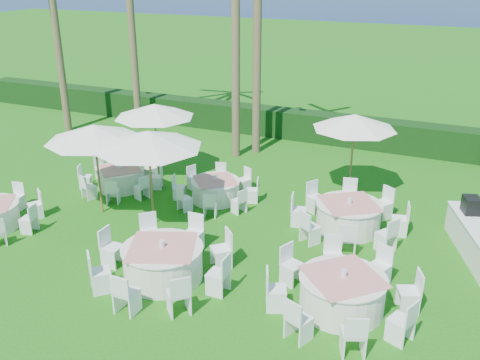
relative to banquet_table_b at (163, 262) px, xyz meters
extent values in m
plane|color=#176010|center=(-0.72, 0.05, -0.46)|extent=(120.00, 120.00, 0.00)
cube|color=black|center=(-0.72, 12.05, 0.14)|extent=(34.00, 1.00, 1.20)
plane|color=#071C49|center=(-0.72, 102.05, -0.46)|extent=(260.00, 260.00, 0.00)
cube|color=white|center=(-4.79, 0.53, -0.04)|extent=(0.46, 0.46, 0.84)
cube|color=white|center=(-5.31, 1.35, -0.04)|extent=(0.55, 0.55, 0.84)
cube|color=white|center=(-6.26, 1.55, -0.04)|extent=(0.46, 0.46, 0.84)
cylinder|color=silver|center=(0.00, 0.00, -0.04)|extent=(1.92, 1.92, 0.83)
cylinder|color=silver|center=(0.00, 0.00, 0.38)|extent=(2.00, 2.00, 0.03)
cube|color=#D77B78|center=(0.00, 0.00, 0.41)|extent=(2.01, 2.01, 0.01)
cylinder|color=silver|center=(0.00, 0.00, 0.49)|extent=(0.13, 0.13, 0.18)
cube|color=white|center=(1.50, -0.02, 0.04)|extent=(0.47, 0.47, 1.00)
cube|color=white|center=(1.07, 1.05, 0.04)|extent=(0.66, 0.66, 1.00)
cube|color=white|center=(0.02, 1.50, 0.04)|extent=(0.47, 0.47, 1.00)
cube|color=white|center=(-1.05, 1.07, 0.04)|extent=(0.66, 0.66, 1.00)
cube|color=white|center=(-1.50, 0.02, 0.04)|extent=(0.47, 0.47, 1.00)
cube|color=white|center=(-1.07, -1.05, 0.04)|extent=(0.66, 0.66, 1.00)
cube|color=white|center=(-0.02, -1.50, 0.04)|extent=(0.47, 0.47, 1.00)
cube|color=white|center=(1.05, -1.07, 0.04)|extent=(0.66, 0.66, 1.00)
cylinder|color=silver|center=(4.31, 0.50, -0.05)|extent=(1.87, 1.87, 0.81)
cylinder|color=silver|center=(4.31, 0.50, 0.36)|extent=(1.95, 1.95, 0.03)
cube|color=#D77B78|center=(4.31, 0.50, 0.39)|extent=(2.14, 2.14, 0.01)
cylinder|color=silver|center=(4.31, 0.50, 0.47)|extent=(0.13, 0.13, 0.17)
cube|color=white|center=(5.66, 1.05, 0.03)|extent=(0.59, 0.59, 0.98)
cube|color=white|center=(4.87, 1.85, 0.03)|extent=(0.60, 0.60, 0.98)
cube|color=white|center=(3.76, 1.85, 0.03)|extent=(0.59, 0.59, 0.98)
cube|color=white|center=(2.96, 1.06, 0.03)|extent=(0.60, 0.60, 0.98)
cube|color=white|center=(2.95, -0.05, 0.03)|extent=(0.59, 0.59, 0.98)
cube|color=white|center=(3.74, -0.85, 0.03)|extent=(0.60, 0.60, 0.98)
cube|color=white|center=(4.86, -0.86, 0.03)|extent=(0.59, 0.59, 0.98)
cube|color=white|center=(5.66, -0.07, 0.03)|extent=(0.60, 0.60, 0.98)
cylinder|color=silver|center=(-4.26, 4.27, -0.12)|extent=(1.56, 1.56, 0.68)
cylinder|color=silver|center=(-4.26, 4.27, 0.23)|extent=(1.63, 1.63, 0.03)
cube|color=#D77B78|center=(-4.26, 4.27, 0.25)|extent=(1.78, 1.78, 0.01)
cylinder|color=silver|center=(-4.26, 4.27, 0.34)|extent=(0.11, 0.11, 0.14)
cube|color=white|center=(-3.13, 4.75, -0.05)|extent=(0.50, 0.50, 0.81)
cube|color=white|center=(-3.80, 5.40, -0.05)|extent=(0.49, 0.49, 0.81)
cube|color=white|center=(-4.74, 5.39, -0.05)|extent=(0.50, 0.50, 0.81)
cube|color=white|center=(-5.39, 4.72, -0.05)|extent=(0.49, 0.49, 0.81)
cube|color=white|center=(-5.38, 3.79, -0.05)|extent=(0.50, 0.50, 0.81)
cube|color=white|center=(-4.71, 3.13, -0.05)|extent=(0.49, 0.49, 0.81)
cube|color=white|center=(-3.78, 3.15, -0.05)|extent=(0.50, 0.50, 0.81)
cube|color=white|center=(-3.12, 3.81, -0.05)|extent=(0.49, 0.49, 0.81)
cylinder|color=silver|center=(-0.86, 4.67, -0.13)|extent=(1.53, 1.53, 0.67)
cylinder|color=silver|center=(-0.86, 4.67, 0.22)|extent=(1.60, 1.60, 0.03)
cube|color=#D77B78|center=(-0.86, 4.67, 0.24)|extent=(1.75, 1.75, 0.01)
cylinder|color=silver|center=(-0.86, 4.67, 0.33)|extent=(0.11, 0.11, 0.14)
cube|color=white|center=(0.28, 5.04, -0.06)|extent=(0.47, 0.47, 0.80)
cube|color=white|center=(-0.31, 5.73, -0.06)|extent=(0.50, 0.50, 0.80)
cube|color=white|center=(-1.23, 5.80, -0.06)|extent=(0.47, 0.47, 0.80)
cube|color=white|center=(-1.93, 5.21, -0.06)|extent=(0.50, 0.50, 0.80)
cube|color=white|center=(-1.99, 4.29, -0.06)|extent=(0.47, 0.47, 0.80)
cube|color=white|center=(-1.40, 3.60, -0.06)|extent=(0.50, 0.50, 0.80)
cube|color=white|center=(-0.48, 3.53, -0.06)|extent=(0.47, 0.47, 0.80)
cube|color=white|center=(0.21, 4.12, -0.06)|extent=(0.50, 0.50, 0.80)
cylinder|color=silver|center=(3.56, 4.36, -0.06)|extent=(1.83, 1.83, 0.79)
cylinder|color=silver|center=(3.56, 4.36, 0.34)|extent=(1.90, 1.90, 0.03)
cube|color=#D77B78|center=(3.56, 4.36, 0.37)|extent=(2.05, 2.05, 0.01)
cylinder|color=silver|center=(3.56, 4.36, 0.45)|extent=(0.13, 0.13, 0.17)
cube|color=white|center=(4.95, 4.66, 0.02)|extent=(0.53, 0.53, 0.95)
cube|color=white|center=(4.33, 5.56, 0.02)|extent=(0.61, 0.61, 0.95)
cube|color=white|center=(3.26, 5.76, 0.02)|extent=(0.53, 0.53, 0.95)
cube|color=white|center=(2.36, 5.14, 0.02)|extent=(0.61, 0.61, 0.95)
cube|color=white|center=(2.16, 4.07, 0.02)|extent=(0.53, 0.53, 0.95)
cube|color=white|center=(2.78, 3.17, 0.02)|extent=(0.61, 0.61, 0.95)
cube|color=white|center=(3.85, 2.97, 0.02)|extent=(0.53, 0.53, 0.95)
cube|color=white|center=(4.75, 3.59, 0.02)|extent=(0.61, 0.61, 0.95)
cylinder|color=brown|center=(-3.69, 2.45, 0.90)|extent=(0.07, 0.07, 2.71)
cone|color=white|center=(-3.69, 2.45, 2.12)|extent=(2.89, 2.89, 0.49)
sphere|color=brown|center=(-3.69, 2.45, 2.29)|extent=(0.11, 0.11, 0.11)
cylinder|color=brown|center=(-1.81, 2.42, 0.92)|extent=(0.07, 0.07, 2.76)
cone|color=white|center=(-1.81, 2.42, 2.16)|extent=(3.09, 3.09, 0.50)
sphere|color=brown|center=(-1.81, 2.42, 2.34)|extent=(0.11, 0.11, 0.11)
cylinder|color=brown|center=(-3.68, 5.72, 0.83)|extent=(0.06, 0.06, 2.57)
cone|color=white|center=(-3.68, 5.72, 1.98)|extent=(2.79, 2.79, 0.46)
sphere|color=brown|center=(-3.68, 5.72, 2.14)|extent=(0.10, 0.10, 0.10)
cylinder|color=brown|center=(3.01, 6.90, 0.86)|extent=(0.06, 0.06, 2.64)
cone|color=white|center=(3.01, 6.90, 2.05)|extent=(2.71, 2.71, 0.48)
sphere|color=brown|center=(3.01, 6.90, 2.22)|extent=(0.11, 0.11, 0.11)
cube|color=black|center=(6.72, 5.02, 0.63)|extent=(0.56, 0.61, 0.46)
cylinder|color=brown|center=(-2.00, 8.86, 4.29)|extent=(0.32, 0.32, 9.49)
cylinder|color=brown|center=(-1.44, 9.60, 4.56)|extent=(0.32, 0.32, 10.04)
cylinder|color=brown|center=(-10.49, 8.94, 3.93)|extent=(0.32, 0.32, 8.77)
camera|label=1|loc=(6.24, -9.56, 6.79)|focal=40.00mm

